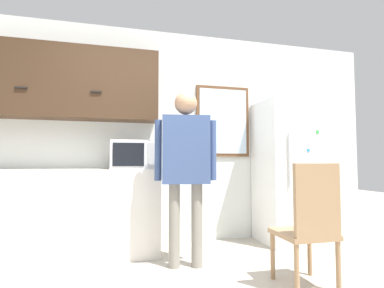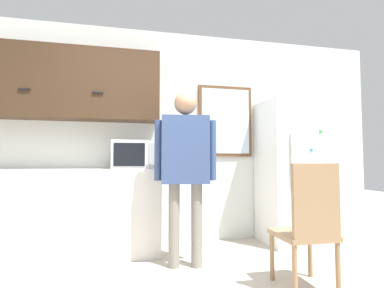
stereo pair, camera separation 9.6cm
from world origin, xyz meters
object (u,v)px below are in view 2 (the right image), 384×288
object	(u,v)px
person	(186,158)
chair	(309,223)
microwave	(133,155)
refrigerator	(293,171)

from	to	relation	value
person	chair	bearing A→B (deg)	-32.31
microwave	refrigerator	xyz separation A→B (m)	(2.01, 0.03, -0.20)
microwave	refrigerator	world-z (taller)	refrigerator
microwave	refrigerator	bearing A→B (deg)	0.83
refrigerator	person	bearing A→B (deg)	-159.63
person	refrigerator	distance (m)	1.62
chair	person	bearing A→B (deg)	-40.41
microwave	person	size ratio (longest dim) A/B	0.27
chair	refrigerator	bearing A→B (deg)	-115.70
chair	microwave	bearing A→B (deg)	-42.54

